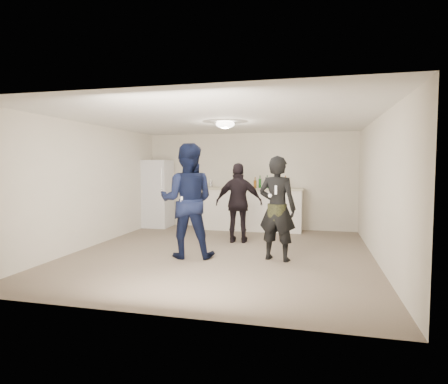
% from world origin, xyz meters
% --- Properties ---
extents(floor, '(6.00, 6.00, 0.00)m').
position_xyz_m(floor, '(0.00, 0.00, 0.00)').
color(floor, '#6B5B4C').
rests_on(floor, ground).
extents(ceiling, '(6.00, 6.00, 0.00)m').
position_xyz_m(ceiling, '(0.00, 0.00, 2.50)').
color(ceiling, silver).
rests_on(ceiling, wall_back).
extents(wall_back, '(6.00, 0.00, 6.00)m').
position_xyz_m(wall_back, '(0.00, 3.00, 1.25)').
color(wall_back, beige).
rests_on(wall_back, floor).
extents(wall_front, '(6.00, 0.00, 6.00)m').
position_xyz_m(wall_front, '(0.00, -3.00, 1.25)').
color(wall_front, beige).
rests_on(wall_front, floor).
extents(wall_left, '(0.00, 6.00, 6.00)m').
position_xyz_m(wall_left, '(-2.75, 0.00, 1.25)').
color(wall_left, beige).
rests_on(wall_left, floor).
extents(wall_right, '(0.00, 6.00, 6.00)m').
position_xyz_m(wall_right, '(2.75, 0.00, 1.25)').
color(wall_right, beige).
rests_on(wall_right, floor).
extents(counter, '(2.60, 0.56, 1.05)m').
position_xyz_m(counter, '(0.09, 2.67, 0.53)').
color(counter, white).
rests_on(counter, floor).
extents(counter_top, '(2.68, 0.64, 0.04)m').
position_xyz_m(counter_top, '(0.09, 2.67, 1.07)').
color(counter_top, '#BCB291').
rests_on(counter_top, counter).
extents(fridge, '(0.70, 0.70, 1.80)m').
position_xyz_m(fridge, '(-2.44, 2.60, 0.90)').
color(fridge, silver).
rests_on(fridge, floor).
extents(fridge_handle, '(0.02, 0.02, 0.60)m').
position_xyz_m(fridge_handle, '(-2.16, 2.23, 1.30)').
color(fridge_handle, silver).
rests_on(fridge_handle, fridge).
extents(ceiling_dome, '(0.36, 0.36, 0.16)m').
position_xyz_m(ceiling_dome, '(0.00, 0.30, 2.45)').
color(ceiling_dome, white).
rests_on(ceiling_dome, ceiling).
extents(shaker, '(0.08, 0.08, 0.17)m').
position_xyz_m(shaker, '(-0.99, 2.81, 1.18)').
color(shaker, '#B2B3B7').
rests_on(shaker, counter_top).
extents(man, '(1.12, 0.94, 2.05)m').
position_xyz_m(man, '(-0.53, -0.40, 1.03)').
color(man, '#0F183E').
rests_on(man, floor).
extents(woman, '(0.75, 0.59, 1.82)m').
position_xyz_m(woman, '(1.06, -0.24, 0.91)').
color(woman, black).
rests_on(woman, floor).
extents(camo_shorts, '(0.34, 0.34, 0.28)m').
position_xyz_m(camo_shorts, '(1.06, -0.24, 0.85)').
color(camo_shorts, '#373D1B').
rests_on(camo_shorts, woman).
extents(spectator, '(1.04, 0.50, 1.71)m').
position_xyz_m(spectator, '(0.11, 1.09, 0.86)').
color(spectator, black).
rests_on(spectator, floor).
extents(remote_man, '(0.04, 0.04, 0.15)m').
position_xyz_m(remote_man, '(-0.53, -0.68, 1.05)').
color(remote_man, white).
rests_on(remote_man, man).
extents(nunchuk_man, '(0.07, 0.07, 0.07)m').
position_xyz_m(nunchuk_man, '(-0.41, -0.65, 0.98)').
color(nunchuk_man, silver).
rests_on(nunchuk_man, man).
extents(remote_woman, '(0.04, 0.04, 0.15)m').
position_xyz_m(remote_woman, '(1.06, -0.49, 1.25)').
color(remote_woman, white).
rests_on(remote_woman, woman).
extents(nunchuk_woman, '(0.07, 0.07, 0.07)m').
position_xyz_m(nunchuk_woman, '(0.96, -0.46, 1.15)').
color(nunchuk_woman, white).
rests_on(nunchuk_woman, woman).
extents(bottle_cluster, '(1.49, 0.28, 0.25)m').
position_xyz_m(bottle_cluster, '(0.38, 2.65, 1.20)').
color(bottle_cluster, '#113E21').
rests_on(bottle_cluster, counter_top).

